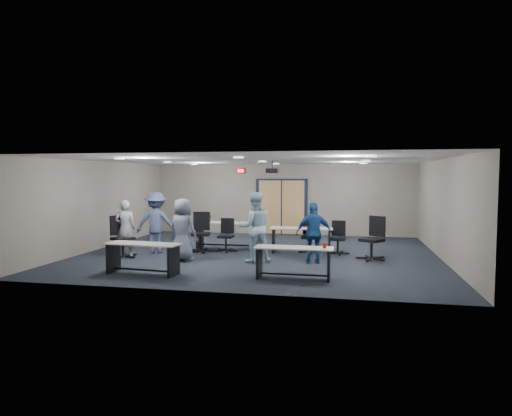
% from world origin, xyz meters
% --- Properties ---
extents(floor, '(10.00, 10.00, 0.00)m').
position_xyz_m(floor, '(0.00, 0.00, 0.00)').
color(floor, black).
rests_on(floor, ground).
extents(back_wall, '(10.00, 0.04, 2.70)m').
position_xyz_m(back_wall, '(0.00, 4.50, 1.35)').
color(back_wall, gray).
rests_on(back_wall, floor).
extents(front_wall, '(10.00, 0.04, 2.70)m').
position_xyz_m(front_wall, '(0.00, -4.50, 1.35)').
color(front_wall, gray).
rests_on(front_wall, floor).
extents(left_wall, '(0.04, 9.00, 2.70)m').
position_xyz_m(left_wall, '(-5.00, 0.00, 1.35)').
color(left_wall, gray).
rests_on(left_wall, floor).
extents(right_wall, '(0.04, 9.00, 2.70)m').
position_xyz_m(right_wall, '(5.00, 0.00, 1.35)').
color(right_wall, gray).
rests_on(right_wall, floor).
extents(ceiling, '(10.00, 9.00, 0.04)m').
position_xyz_m(ceiling, '(0.00, 0.00, 2.70)').
color(ceiling, white).
rests_on(ceiling, back_wall).
extents(double_door, '(2.00, 0.07, 2.20)m').
position_xyz_m(double_door, '(0.00, 4.46, 1.05)').
color(double_door, '#111B33').
rests_on(double_door, back_wall).
extents(exit_sign, '(0.32, 0.07, 0.18)m').
position_xyz_m(exit_sign, '(-1.60, 4.44, 2.45)').
color(exit_sign, black).
rests_on(exit_sign, back_wall).
extents(ceiling_projector, '(0.35, 0.32, 0.37)m').
position_xyz_m(ceiling_projector, '(0.30, 0.50, 2.40)').
color(ceiling_projector, black).
rests_on(ceiling_projector, ceiling).
extents(ceiling_can_lights, '(6.24, 5.74, 0.02)m').
position_xyz_m(ceiling_can_lights, '(0.00, 0.25, 2.67)').
color(ceiling_can_lights, white).
rests_on(ceiling_can_lights, ceiling).
extents(table_front_left, '(1.80, 0.74, 0.71)m').
position_xyz_m(table_front_left, '(-2.08, -3.24, 0.49)').
color(table_front_left, '#B1AEA7').
rests_on(table_front_left, floor).
extents(table_front_right, '(1.72, 0.57, 0.81)m').
position_xyz_m(table_front_right, '(1.37, -3.03, 0.48)').
color(table_front_right, '#B1AEA7').
rests_on(table_front_right, floor).
extents(table_back_left, '(2.02, 0.70, 1.11)m').
position_xyz_m(table_back_left, '(-1.16, 0.73, 0.56)').
color(table_back_left, '#B1AEA7').
rests_on(table_back_left, floor).
extents(table_back_right, '(1.85, 0.72, 0.74)m').
position_xyz_m(table_back_right, '(1.18, 0.40, 0.50)').
color(table_back_right, '#B1AEA7').
rests_on(table_back_right, floor).
extents(chair_back_a, '(0.88, 0.88, 1.18)m').
position_xyz_m(chair_back_a, '(-1.74, -0.09, 0.59)').
color(chair_back_a, black).
rests_on(chair_back_a, floor).
extents(chair_back_b, '(0.62, 0.62, 0.98)m').
position_xyz_m(chair_back_b, '(-1.05, 0.17, 0.49)').
color(chair_back_b, black).
rests_on(chair_back_b, floor).
extents(chair_back_c, '(0.63, 0.63, 0.98)m').
position_xyz_m(chair_back_c, '(1.40, 0.47, 0.49)').
color(chair_back_c, black).
rests_on(chair_back_c, floor).
extents(chair_back_d, '(0.65, 0.65, 0.95)m').
position_xyz_m(chair_back_d, '(2.24, 0.38, 0.48)').
color(chair_back_d, black).
rests_on(chair_back_d, floor).
extents(chair_loose_left, '(1.00, 1.00, 1.15)m').
position_xyz_m(chair_loose_left, '(-3.55, -1.38, 0.58)').
color(chair_loose_left, black).
rests_on(chair_loose_left, floor).
extents(chair_loose_right, '(1.03, 1.03, 1.17)m').
position_xyz_m(chair_loose_right, '(3.15, -0.36, 0.58)').
color(chair_loose_right, black).
rests_on(chair_loose_right, floor).
extents(person_gray, '(0.65, 0.51, 1.59)m').
position_xyz_m(person_gray, '(-3.52, -1.29, 0.80)').
color(person_gray, '#959DA3').
rests_on(person_gray, floor).
extents(person_plaid, '(0.90, 0.69, 1.66)m').
position_xyz_m(person_plaid, '(-1.77, -1.49, 0.83)').
color(person_plaid, slate).
rests_on(person_plaid, floor).
extents(person_lightblue, '(1.08, 0.97, 1.83)m').
position_xyz_m(person_lightblue, '(0.13, -1.28, 0.92)').
color(person_lightblue, '#AACDE1').
rests_on(person_lightblue, floor).
extents(person_navy, '(0.97, 0.52, 1.58)m').
position_xyz_m(person_navy, '(1.67, -1.17, 0.79)').
color(person_navy, navy).
rests_on(person_navy, floor).
extents(person_back, '(1.27, 0.90, 1.78)m').
position_xyz_m(person_back, '(-2.97, -0.48, 0.89)').
color(person_back, '#415076').
rests_on(person_back, floor).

